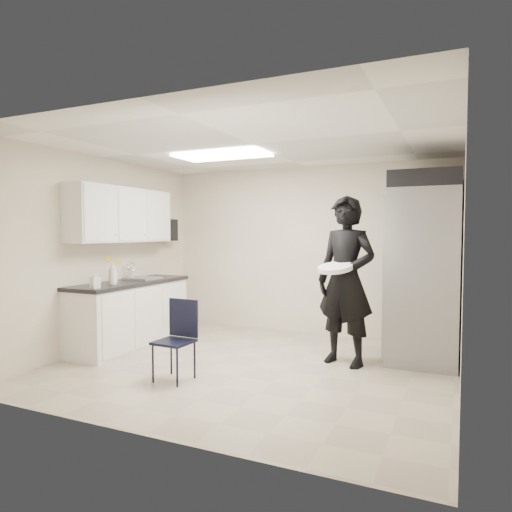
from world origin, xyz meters
The scene contains 21 objects.
floor centered at (0.00, 0.00, 0.00)m, with size 4.50×4.50×0.00m, color tan.
ceiling centered at (0.00, 0.00, 2.60)m, with size 4.50×4.50×0.00m, color white.
back_wall centered at (0.00, 2.00, 1.30)m, with size 4.50×4.50×0.00m, color beige.
left_wall centered at (-2.25, 0.00, 1.30)m, with size 4.00×4.00×0.00m, color beige.
right_wall centered at (2.25, 0.00, 1.30)m, with size 4.00×4.00×0.00m, color beige.
ceiling_panel centered at (-0.60, 0.40, 2.57)m, with size 1.20×0.60×0.02m, color white.
lower_counter centered at (-1.95, 0.20, 0.43)m, with size 0.60×1.90×0.86m, color silver.
countertop centered at (-1.95, 0.20, 0.89)m, with size 0.64×1.95×0.05m, color black.
sink centered at (-1.93, 0.45, 0.87)m, with size 0.42×0.40×0.14m, color gray.
faucet centered at (-2.13, 0.45, 1.02)m, with size 0.02×0.02×0.24m, color silver.
upper_cabinets centered at (-2.08, 0.20, 1.83)m, with size 0.35×1.80×0.75m, color silver.
towel_dispenser centered at (-2.14, 1.35, 1.62)m, with size 0.22×0.30×0.35m, color black.
notice_sticker_left centered at (-2.24, 0.10, 1.22)m, with size 0.00×0.12×0.07m, color yellow.
notice_sticker_right centered at (-2.24, 0.30, 1.18)m, with size 0.00×0.12×0.07m, color yellow.
commercial_fridge centered at (1.83, 1.27, 1.05)m, with size 0.80×1.35×2.10m, color gray.
fridge_compressor centered at (1.83, 1.27, 2.20)m, with size 0.80×1.35×0.20m, color black.
folding_chair centered at (-0.54, -0.79, 0.42)m, with size 0.37×0.37×0.83m, color black.
man_tuxedo centered at (0.98, 0.56, 1.01)m, with size 0.74×0.49×2.02m, color black.
bucket_lid centered at (0.91, 0.32, 1.18)m, with size 0.40×0.40×0.05m, color white.
soap_bottle_a centered at (-1.85, -0.25, 1.06)m, with size 0.11×0.11×0.29m, color white.
soap_bottle_b centered at (-1.77, -0.64, 1.01)m, with size 0.09×0.10×0.21m, color silver.
Camera 1 is at (2.24, -4.80, 1.59)m, focal length 32.00 mm.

